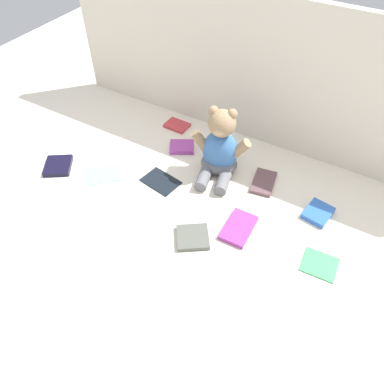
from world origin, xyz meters
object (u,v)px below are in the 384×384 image
object	(u,v)px
book_case_6	(161,181)
book_case_8	(103,174)
book_case_0	(264,182)
book_case_1	(239,228)
book_case_4	(182,147)
book_case_5	(318,213)
teddy_bear	(220,150)
book_case_3	(177,125)
book_case_7	(320,264)
book_case_9	(58,166)
book_case_2	(193,237)

from	to	relation	value
book_case_6	book_case_8	distance (m)	0.22
book_case_0	book_case_1	distance (m)	0.24
book_case_4	book_case_5	bearing A→B (deg)	53.98
book_case_4	book_case_6	bearing A→B (deg)	-20.83
book_case_1	teddy_bear	bearing A→B (deg)	128.74
book_case_3	book_case_7	bearing A→B (deg)	-115.19
book_case_5	book_case_8	world-z (taller)	book_case_5
book_case_6	book_case_7	world-z (taller)	same
book_case_0	book_case_1	world-z (taller)	book_case_1
book_case_0	book_case_6	bearing A→B (deg)	-160.85
book_case_5	book_case_8	bearing A→B (deg)	24.67
book_case_3	book_case_4	distance (m)	0.15
book_case_0	book_case_3	xyz separation A→B (m)	(-0.46, 0.14, -0.00)
teddy_bear	book_case_1	world-z (taller)	teddy_bear
book_case_6	teddy_bear	bearing A→B (deg)	-33.99
book_case_6	book_case_9	bearing A→B (deg)	118.32
book_case_7	book_case_9	xyz separation A→B (m)	(-1.01, -0.07, 0.00)
book_case_7	book_case_8	xyz separation A→B (m)	(-0.83, -0.02, -0.00)
book_case_8	book_case_9	size ratio (longest dim) A/B	1.22
teddy_bear	book_case_5	bearing A→B (deg)	-17.80
book_case_3	book_case_9	distance (m)	0.52
book_case_0	book_case_5	xyz separation A→B (m)	(0.22, -0.05, 0.00)
book_case_0	book_case_5	bearing A→B (deg)	-21.75
book_case_0	book_case_1	size ratio (longest dim) A/B	0.92
book_case_5	book_case_9	bearing A→B (deg)	24.83
book_case_6	book_case_1	bearing A→B (deg)	-90.08
book_case_1	book_case_9	size ratio (longest dim) A/B	1.30
book_case_1	book_case_4	bearing A→B (deg)	143.64
book_case_8	book_case_9	bearing A→B (deg)	-118.22
book_case_9	book_case_2	bearing A→B (deg)	142.95
book_case_2	book_case_5	xyz separation A→B (m)	(0.32, 0.30, 0.00)
book_case_0	book_case_1	bearing A→B (deg)	-96.84
book_case_4	book_case_5	world-z (taller)	book_case_5
book_case_3	book_case_9	xyz separation A→B (m)	(-0.26, -0.45, 0.00)
book_case_4	book_case_9	world-z (taller)	book_case_9
book_case_8	book_case_9	xyz separation A→B (m)	(-0.18, -0.05, 0.01)
book_case_7	book_case_2	bearing A→B (deg)	102.45
book_case_5	book_case_0	bearing A→B (deg)	-3.32
book_case_2	book_case_7	size ratio (longest dim) A/B	0.99
book_case_3	book_case_9	world-z (taller)	book_case_9
teddy_bear	book_case_5	world-z (taller)	teddy_bear
book_case_3	book_case_7	size ratio (longest dim) A/B	0.96
book_case_5	teddy_bear	bearing A→B (deg)	4.55
teddy_bear	book_case_6	bearing A→B (deg)	-146.76
book_case_3	book_case_8	distance (m)	0.41
book_case_3	book_case_6	xyz separation A→B (m)	(0.13, -0.32, -0.00)
book_case_8	book_case_5	bearing A→B (deg)	60.90
book_case_1	book_case_7	bearing A→B (deg)	-1.77
book_case_8	book_case_0	bearing A→B (deg)	70.94
teddy_bear	book_case_0	distance (m)	0.20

